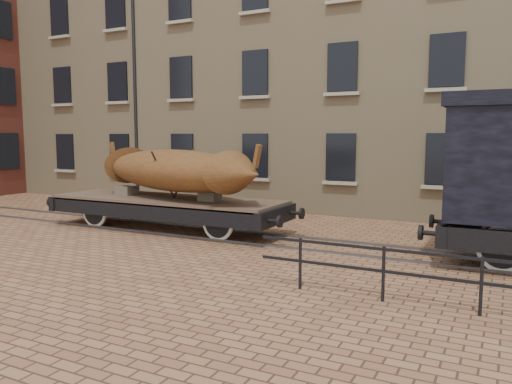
% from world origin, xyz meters
% --- Properties ---
extents(ground, '(90.00, 90.00, 0.00)m').
position_xyz_m(ground, '(0.00, 0.00, 0.00)').
color(ground, brown).
extents(warehouse_cream, '(40.00, 10.19, 14.00)m').
position_xyz_m(warehouse_cream, '(3.00, 9.99, 7.00)').
color(warehouse_cream, tan).
rests_on(warehouse_cream, ground).
extents(rail_track, '(30.00, 1.52, 0.06)m').
position_xyz_m(rail_track, '(0.00, 0.00, 0.03)').
color(rail_track, '#59595E').
rests_on(rail_track, ground).
extents(flatcar_wagon, '(8.65, 2.35, 1.31)m').
position_xyz_m(flatcar_wagon, '(-3.10, 0.00, 0.81)').
color(flatcar_wagon, brown).
rests_on(flatcar_wagon, ground).
extents(iron_boat, '(7.32, 3.77, 1.74)m').
position_xyz_m(iron_boat, '(-2.79, 0.00, 1.90)').
color(iron_boat, brown).
rests_on(iron_boat, flatcar_wagon).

